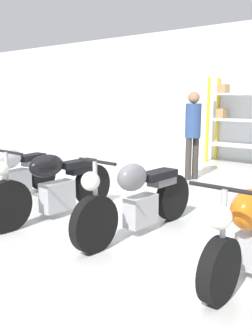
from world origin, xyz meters
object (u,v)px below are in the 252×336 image
Objects in this scene: motorcycle_silver at (12,172)px; motorcycle_grey at (138,198)px; person_near_rack at (193,128)px; motorcycle_black at (55,186)px.

motorcycle_grey is (2.68, -0.02, 0.02)m from motorcycle_silver.
motorcycle_silver is 1.09× the size of person_near_rack.
motorcycle_grey is at bearing 132.31° from person_near_rack.
person_near_rack is at bearing -159.35° from motorcycle_grey.
motorcycle_grey reaches higher than motorcycle_silver.
motorcycle_grey is 1.19× the size of person_near_rack.
person_near_rack reaches higher than motorcycle_grey.
motorcycle_silver is at bearing -97.85° from motorcycle_black.
person_near_rack reaches higher than motorcycle_silver.
person_near_rack reaches higher than motorcycle_black.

